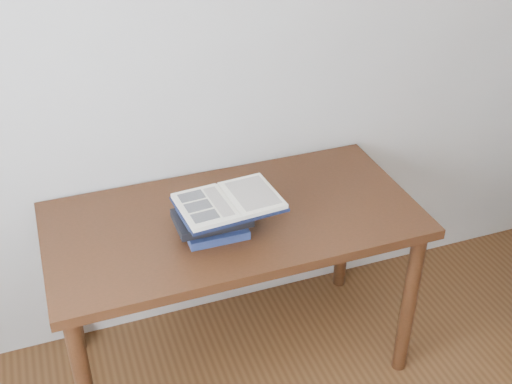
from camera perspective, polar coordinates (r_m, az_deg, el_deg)
name	(u,v)px	position (r m, az deg, el deg)	size (l,w,h in m)	color
desk	(234,237)	(2.47, -1.99, -4.00)	(1.40, 0.70, 0.75)	#3F1F0F
book_stack	(212,219)	(2.29, -3.92, -2.44)	(0.26, 0.18, 0.12)	#18294A
open_book	(229,202)	(2.25, -2.42, -0.90)	(0.38, 0.28, 0.03)	black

